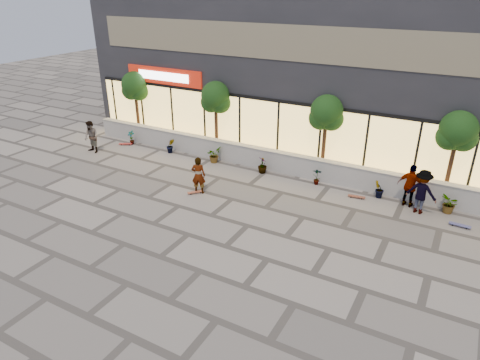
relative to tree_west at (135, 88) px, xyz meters
The scene contains 22 objects.
ground 12.21m from the tree_west, 40.55° to the right, with size 80.00×80.00×0.00m, color gray.
planter_wall 9.36m from the tree_west, ahead, with size 22.00×0.42×1.04m.
retail_building 10.27m from the tree_west, 28.00° to the left, with size 24.00×9.17×8.50m.
shrub_a 2.91m from the tree_west, 68.20° to the right, with size 0.43×0.29×0.81m, color #1B3A12.
shrub_b 4.37m from the tree_west, 20.75° to the right, with size 0.45×0.36×0.81m, color #1B3A12.
shrub_c 6.74m from the tree_west, 11.58° to the right, with size 0.73×0.63×0.81m, color #1B3A12.
shrub_d 9.35m from the tree_west, ahead, with size 0.45×0.45×0.81m, color #1B3A12.
shrub_e 12.05m from the tree_west, ahead, with size 0.43×0.29×0.81m, color #1B3A12.
shrub_f 14.78m from the tree_west, ahead, with size 0.45×0.36×0.81m, color #1B3A12.
shrub_g 17.54m from the tree_west, ahead, with size 0.73×0.63×0.81m, color #1B3A12.
tree_west is the anchor object (origin of this frame).
tree_midwest 5.50m from the tree_west, ahead, with size 1.60×1.50×3.92m.
tree_mideast 11.50m from the tree_west, ahead, with size 1.60×1.50×3.92m.
tree_east 17.00m from the tree_west, ahead, with size 1.60×1.50×3.92m.
skater_center 8.98m from the tree_west, 31.78° to the right, with size 0.62×0.41×1.69m, color white.
skater_left 3.91m from the tree_west, 98.44° to the right, with size 0.85×0.67×1.76m, color #968760.
skater_right_near 15.95m from the tree_west, ahead, with size 1.09×0.45×1.85m, color white.
skater_right_far 16.45m from the tree_west, ahead, with size 1.20×0.69×1.86m, color #A0401D.
skateboard_center 9.19m from the tree_west, 32.97° to the right, with size 0.61×0.65×0.09m.
skateboard_left 3.30m from the tree_west, 80.16° to the right, with size 0.75×0.53×0.09m.
skateboard_right_near 14.11m from the tree_west, ahead, with size 0.75×0.28×0.09m.
skateboard_right_far 18.18m from the tree_west, ahead, with size 0.80×0.24×0.09m.
Camera 1 is at (8.26, -10.93, 8.53)m, focal length 32.00 mm.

